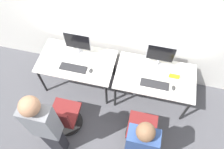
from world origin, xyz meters
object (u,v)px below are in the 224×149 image
monitor_right (160,55)px  person_right (139,147)px  keyboard_right (155,84)px  mouse_left (91,71)px  office_chair_right (141,131)px  monitor_left (77,43)px  office_chair_left (64,117)px  person_left (46,127)px  mouse_right (173,88)px  keyboard_left (73,68)px

monitor_right → person_right: 1.43m
monitor_right → keyboard_right: 0.47m
mouse_left → office_chair_right: office_chair_right is taller
monitor_left → keyboard_right: 1.39m
office_chair_left → keyboard_right: bearing=29.1°
person_left → mouse_right: 1.93m
keyboard_right → mouse_right: size_ratio=4.95×
person_left → office_chair_right: (1.23, 0.42, -0.58)m
office_chair_right → office_chair_left: bearing=-177.5°
mouse_right → office_chair_right: (-0.36, -0.66, -0.36)m
monitor_left → mouse_right: (1.62, -0.34, -0.25)m
keyboard_left → monitor_right: monitor_right is taller
monitor_right → office_chair_right: (-0.06, -1.06, -0.60)m
mouse_left → office_chair_left: (-0.26, -0.74, -0.36)m
keyboard_right → office_chair_right: (-0.06, -0.67, -0.35)m
monitor_left → mouse_right: size_ratio=5.12×
monitor_left → office_chair_right: monitor_left is taller
person_right → monitor_right: bearing=86.6°
keyboard_right → person_right: 1.05m
keyboard_left → person_left: (0.03, -1.09, 0.23)m
monitor_left → office_chair_right: (1.27, -1.00, -0.60)m
person_right → keyboard_left: bearing=140.2°
monitor_left → office_chair_left: bearing=-88.2°
office_chair_right → keyboard_left: bearing=152.1°
office_chair_right → mouse_left: bearing=144.9°
mouse_right → mouse_left: bearing=179.1°
keyboard_right → mouse_right: bearing=-1.0°
keyboard_left → monitor_left: bearing=90.0°
monitor_left → office_chair_left: size_ratio=0.51×
monitor_left → office_chair_left: 1.22m
mouse_left → person_left: (-0.26, -1.10, 0.22)m
monitor_right → keyboard_left: bearing=-163.7°
monitor_right → mouse_right: size_ratio=5.12×
keyboard_right → person_left: bearing=-140.0°
office_chair_left → office_chair_right: size_ratio=1.00×
keyboard_left → monitor_right: size_ratio=0.97×
monitor_left → monitor_right: 1.33m
office_chair_right → keyboard_right: bearing=84.5°
keyboard_left → monitor_right: (1.33, 0.39, 0.25)m
keyboard_left → mouse_left: mouse_left is taller
keyboard_left → mouse_right: (1.62, -0.01, 0.01)m
mouse_left → keyboard_right: size_ratio=0.20×
monitor_left → keyboard_left: (-0.00, -0.33, -0.25)m
person_left → office_chair_right: 1.42m
monitor_left → person_right: size_ratio=0.29×
office_chair_left → mouse_right: size_ratio=10.01×
person_left → person_right: bearing=2.5°
office_chair_right → person_right: 0.61m
monitor_left → monitor_right: bearing=2.5°
keyboard_right → mouse_right: mouse_right is taller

